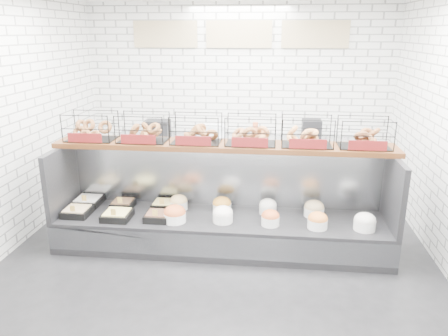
# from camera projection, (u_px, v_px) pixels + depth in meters

# --- Properties ---
(ground) EXTENTS (5.50, 5.50, 0.00)m
(ground) POSITION_uv_depth(u_px,v_px,m) (218.00, 258.00, 5.13)
(ground) COLOR black
(ground) RESTS_ON ground
(room_shell) EXTENTS (5.02, 5.51, 3.01)m
(room_shell) POSITION_uv_depth(u_px,v_px,m) (224.00, 75.00, 5.08)
(room_shell) COLOR white
(room_shell) RESTS_ON ground
(display_case) EXTENTS (4.00, 0.90, 1.20)m
(display_case) POSITION_uv_depth(u_px,v_px,m) (221.00, 220.00, 5.35)
(display_case) COLOR black
(display_case) RESTS_ON ground
(bagel_shelf) EXTENTS (4.10, 0.50, 0.40)m
(bagel_shelf) POSITION_uv_depth(u_px,v_px,m) (223.00, 133.00, 5.21)
(bagel_shelf) COLOR #3B1D0C
(bagel_shelf) RESTS_ON display_case
(prep_counter) EXTENTS (4.00, 0.60, 1.20)m
(prep_counter) POSITION_uv_depth(u_px,v_px,m) (236.00, 161.00, 7.29)
(prep_counter) COLOR #93969B
(prep_counter) RESTS_ON ground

